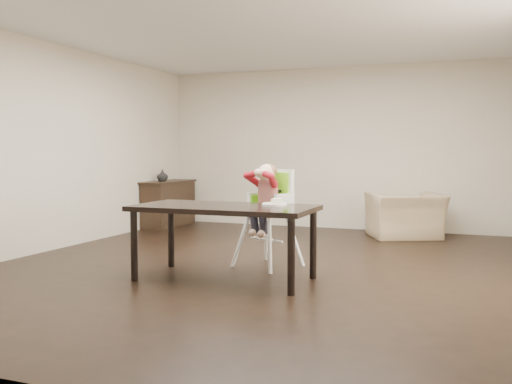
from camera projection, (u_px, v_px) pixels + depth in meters
ground at (266, 267)px, 6.37m from camera, size 7.00×7.00×0.00m
room_walls at (266, 100)px, 6.24m from camera, size 6.02×7.02×2.71m
dining_table at (224, 213)px, 5.70m from camera, size 1.80×0.90×0.75m
high_chair at (269, 194)px, 6.37m from camera, size 0.62×0.62×1.15m
plate at (275, 203)px, 5.67m from camera, size 0.26×0.26×0.07m
armchair at (405, 208)px, 8.52m from camera, size 1.21×1.04×0.90m
sideboard at (169, 203)px, 9.86m from camera, size 0.44×1.26×0.79m
vase at (162, 176)px, 9.64m from camera, size 0.25×0.25×0.19m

